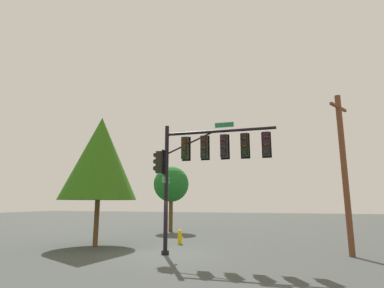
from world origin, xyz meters
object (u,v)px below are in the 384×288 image
Objects in this scene: signal_pole_assembly at (205,155)px; fire_hydrant at (180,237)px; tree_far at (100,158)px; tree_near at (171,184)px; utility_pole at (344,169)px.

signal_pole_assembly reaches higher than fire_hydrant.
fire_hydrant is at bearing 28.92° from tree_far.
tree_near is (-5.95, 10.77, -0.70)m from signal_pole_assembly.
utility_pole is 9.27× the size of fire_hydrant.
signal_pole_assembly is 7.55× the size of fire_hydrant.
tree_far is (-0.89, -9.36, 1.07)m from tree_near.
tree_near is at bearing 144.62° from utility_pole.
signal_pole_assembly is at bearing -61.11° from tree_near.
tree_near is (-3.35, 7.01, 3.56)m from fire_hydrant.
utility_pole reaches higher than fire_hydrant.
fire_hydrant is (-2.60, 3.76, -4.25)m from signal_pole_assembly.
utility_pole is (6.37, 2.03, -0.68)m from signal_pole_assembly.
utility_pole reaches higher than tree_far.
tree_near is 9.46m from tree_far.
utility_pole is 1.02× the size of tree_far.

